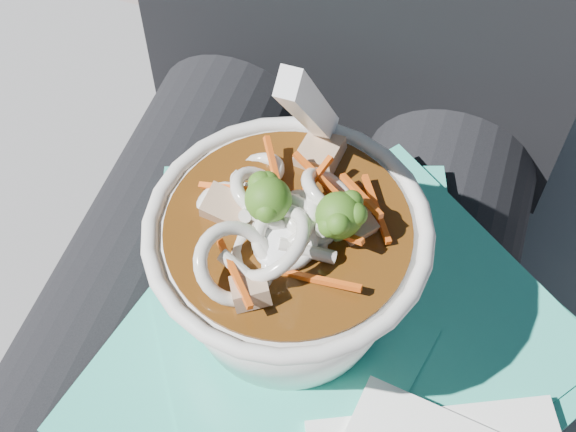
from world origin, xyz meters
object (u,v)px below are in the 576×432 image
(stone_ledge, at_px, (306,365))
(udon_bowl, at_px, (288,258))
(plastic_bag, at_px, (317,333))
(lap, at_px, (248,384))
(person_body, at_px, (290,253))

(stone_ledge, relative_size, udon_bowl, 5.04)
(stone_ledge, height_order, plastic_bag, plastic_bag)
(lap, xyz_separation_m, udon_bowl, (0.02, 0.02, 0.14))
(stone_ledge, bearing_deg, person_body, -90.00)
(person_body, height_order, udon_bowl, person_body)
(lap, relative_size, plastic_bag, 1.48)
(person_body, bearing_deg, stone_ledge, 90.00)
(person_body, relative_size, udon_bowl, 4.92)
(stone_ledge, height_order, lap, lap)
(lap, distance_m, person_body, 0.10)
(stone_ledge, xyz_separation_m, person_body, (0.00, -0.06, 0.32))
(person_body, height_order, plastic_bag, person_body)
(lap, bearing_deg, stone_ledge, 90.00)
(person_body, bearing_deg, lap, -90.00)
(plastic_bag, height_order, udon_bowl, udon_bowl)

